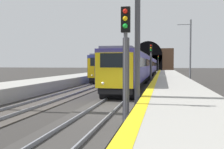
# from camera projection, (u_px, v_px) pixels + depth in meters

# --- Properties ---
(ground_plane) EXTENTS (320.00, 320.00, 0.00)m
(ground_plane) POSITION_uv_depth(u_px,v_px,m) (105.00, 110.00, 14.85)
(ground_plane) COLOR #302D2B
(platform_right) EXTENTS (112.00, 4.09, 1.02)m
(platform_right) POSITION_uv_depth(u_px,v_px,m) (180.00, 103.00, 13.99)
(platform_right) COLOR #9E9B93
(platform_right) RESTS_ON ground_plane
(platform_right_edge_strip) EXTENTS (112.00, 0.50, 0.01)m
(platform_right_edge_strip) POSITION_uv_depth(u_px,v_px,m) (148.00, 93.00, 14.32)
(platform_right_edge_strip) COLOR yellow
(platform_right_edge_strip) RESTS_ON platform_right
(track_main_line) EXTENTS (160.00, 3.09, 0.21)m
(track_main_line) POSITION_uv_depth(u_px,v_px,m) (105.00, 109.00, 14.85)
(track_main_line) COLOR #383533
(track_main_line) RESTS_ON ground_plane
(track_adjacent_line) EXTENTS (160.00, 3.04, 0.21)m
(track_adjacent_line) POSITION_uv_depth(u_px,v_px,m) (30.00, 106.00, 15.80)
(track_adjacent_line) COLOR #423D38
(track_adjacent_line) RESTS_ON ground_plane
(train_main_approaching) EXTENTS (60.82, 2.85, 3.96)m
(train_main_approaching) POSITION_uv_depth(u_px,v_px,m) (145.00, 66.00, 47.13)
(train_main_approaching) COLOR navy
(train_main_approaching) RESTS_ON ground_plane
(train_adjacent_platform) EXTENTS (61.09, 3.06, 4.91)m
(train_adjacent_platform) POSITION_uv_depth(u_px,v_px,m) (129.00, 66.00, 61.52)
(train_adjacent_platform) COLOR navy
(train_adjacent_platform) RESTS_ON ground_plane
(railway_signal_near) EXTENTS (0.39, 0.38, 5.05)m
(railway_signal_near) POSITION_uv_depth(u_px,v_px,m) (126.00, 55.00, 10.58)
(railway_signal_near) COLOR #4C4C54
(railway_signal_near) RESTS_ON ground_plane
(railway_signal_mid) EXTENTS (0.39, 0.38, 5.26)m
(railway_signal_mid) POSITION_uv_depth(u_px,v_px,m) (151.00, 60.00, 32.71)
(railway_signal_mid) COLOR #4C4C54
(railway_signal_mid) RESTS_ON ground_plane
(railway_signal_far) EXTENTS (0.39, 0.38, 5.52)m
(railway_signal_far) POSITION_uv_depth(u_px,v_px,m) (158.00, 62.00, 83.72)
(railway_signal_far) COLOR #38383D
(railway_signal_far) RESTS_ON ground_plane
(overhead_signal_gantry) EXTENTS (0.70, 9.14, 7.48)m
(overhead_signal_gantry) POSITION_uv_depth(u_px,v_px,m) (55.00, 9.00, 13.64)
(overhead_signal_gantry) COLOR #3F3F47
(overhead_signal_gantry) RESTS_ON ground_plane
(tunnel_portal) EXTENTS (2.34, 19.44, 11.54)m
(tunnel_portal) POSITION_uv_depth(u_px,v_px,m) (148.00, 60.00, 99.35)
(tunnel_portal) COLOR brown
(tunnel_portal) RESTS_ON ground_plane
(catenary_mast_near) EXTENTS (0.22, 1.79, 8.32)m
(catenary_mast_near) POSITION_uv_depth(u_px,v_px,m) (190.00, 52.00, 32.34)
(catenary_mast_near) COLOR #595B60
(catenary_mast_near) RESTS_ON ground_plane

